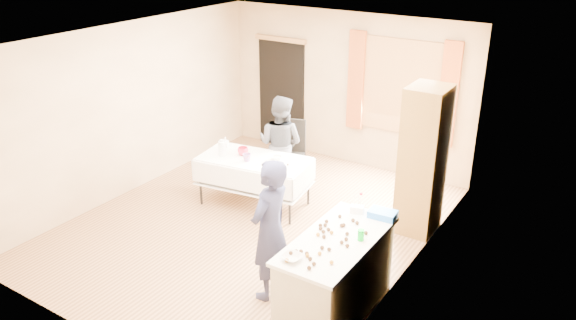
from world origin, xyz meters
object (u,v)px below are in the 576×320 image
Objects in this scene: party_table at (254,177)px; cabinet at (423,161)px; chair at (290,165)px; counter at (336,276)px; woman at (280,144)px; girl at (270,230)px.

cabinet is at bearing 7.01° from party_table.
chair is (-2.28, 0.31, -0.71)m from cabinet.
cabinet reaches higher than party_table.
chair reaches higher than counter.
party_table is (-2.31, -0.63, -0.57)m from cabinet.
chair is 0.68× the size of woman.
counter is (-0.10, -2.19, -0.56)m from cabinet.
counter is 1.00× the size of woman.
chair reaches higher than party_table.
woman is at bearing 179.24° from cabinet.
girl is (1.45, -1.68, 0.38)m from party_table.
party_table is (-2.21, 1.56, -0.01)m from counter.
woman is at bearing -108.43° from chair.
girl is at bearing -79.79° from chair.
party_table is at bearing -139.68° from girl.
girl is (-0.86, -2.31, -0.19)m from cabinet.
chair is 0.54m from woman.
girl is at bearing -57.51° from party_table.
chair is at bearing -95.79° from woman.
girl is at bearing -110.50° from cabinet.
party_table is at bearing 81.98° from woman.
girl is 1.08× the size of woman.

